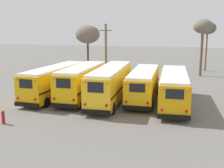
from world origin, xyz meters
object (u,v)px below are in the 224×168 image
Objects in this scene: school_bus_1 at (82,81)px; fire_hydrant at (3,117)px; school_bus_3 at (144,84)px; bare_tree_2 at (208,29)px; school_bus_0 at (56,80)px; bare_tree_0 at (203,28)px; school_bus_2 at (111,83)px; school_bus_4 at (174,88)px; bare_tree_1 at (88,35)px; utility_pole at (106,51)px.

school_bus_1 is 9.11× the size of fire_hydrant.
school_bus_3 is 23.05m from bare_tree_2.
school_bus_0 is 1.29× the size of bare_tree_0.
school_bus_2 is at bearing -153.76° from school_bus_3.
school_bus_1 is (2.98, -0.20, 0.09)m from school_bus_0.
school_bus_2 is at bearing -4.16° from school_bus_0.
fire_hydrant is (-12.00, -8.63, -1.12)m from school_bus_4.
school_bus_4 reaches higher than school_bus_3.
school_bus_1 reaches higher than school_bus_0.
school_bus_3 is 1.20× the size of bare_tree_0.
school_bus_2 is 1.33× the size of bare_tree_0.
school_bus_2 reaches higher than school_bus_4.
bare_tree_0 is at bearing -100.73° from bare_tree_2.
bare_tree_1 is (-2.14, 15.82, 4.28)m from school_bus_0.
school_bus_0 is at bearing 179.26° from school_bus_4.
bare_tree_2 reaches higher than school_bus_1.
school_bus_2 reaches higher than school_bus_3.
school_bus_2 is 1.48× the size of bare_tree_1.
bare_tree_2 is (18.12, 6.52, 0.89)m from bare_tree_1.
bare_tree_0 is 5.28m from bare_tree_2.
utility_pole is 7.32× the size of fire_hydrant.
bare_tree_2 is at bearing 62.70° from fire_hydrant.
school_bus_2 is at bearing -71.93° from utility_pole.
fire_hydrant is (-6.04, -8.35, -1.29)m from school_bus_2.
school_bus_4 is (2.98, -1.19, 0.03)m from school_bus_3.
school_bus_3 is 9.63× the size of fire_hydrant.
bare_tree_2 is (4.06, 22.50, 5.23)m from school_bus_4.
bare_tree_0 reaches higher than school_bus_0.
bare_tree_2 is (15.98, 22.34, 5.17)m from school_bus_0.
school_bus_3 is 13.16m from utility_pole.
school_bus_0 is 9.00m from school_bus_3.
bare_tree_0 is (9.04, 17.59, 5.17)m from school_bus_2.
bare_tree_0 is 30.69m from fire_hydrant.
school_bus_0 is 27.95m from bare_tree_2.
school_bus_1 is at bearing -119.97° from bare_tree_2.
school_bus_4 is 1.43× the size of utility_pole.
bare_tree_1 is at bearing -160.20° from bare_tree_2.
school_bus_1 reaches higher than school_bus_4.
school_bus_1 is 0.95× the size of school_bus_3.
utility_pole is at bearing 94.96° from school_bus_1.
fire_hydrant is at bearing -132.59° from school_bus_3.
bare_tree_0 is at bearing 62.81° from school_bus_2.
school_bus_4 is 1.31× the size of bare_tree_0.
school_bus_2 is at bearing -177.31° from school_bus_4.
bare_tree_2 reaches higher than fire_hydrant.
school_bus_0 is at bearing -82.31° from bare_tree_1.
school_bus_0 is 8.86m from fire_hydrant.
school_bus_0 is 10.35× the size of fire_hydrant.
school_bus_2 is 1.38× the size of bare_tree_2.
bare_tree_1 reaches higher than school_bus_1.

